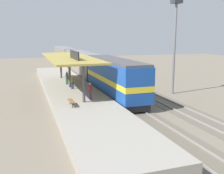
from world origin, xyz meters
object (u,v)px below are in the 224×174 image
object	(u,v)px
platform_bench	(71,101)
light_mast	(175,26)
person_boarding	(90,90)
passenger_carriage_rear	(65,56)
person_waiting	(67,77)
person_walking	(72,81)
passenger_carriage_front	(82,64)
locomotive	(114,78)

from	to	relation	value
platform_bench	light_mast	bearing A→B (deg)	20.59
light_mast	person_boarding	xyz separation A→B (m)	(-11.54, -3.29, -6.54)
platform_bench	passenger_carriage_rear	distance (m)	44.43
person_waiting	person_walking	size ratio (longest dim) A/B	1.00
platform_bench	passenger_carriage_front	world-z (taller)	passenger_carriage_front
light_mast	person_boarding	world-z (taller)	light_mast
locomotive	passenger_carriage_front	distance (m)	18.00
passenger_carriage_front	person_waiting	bearing A→B (deg)	-110.72
passenger_carriage_front	person_walking	size ratio (longest dim) A/B	11.70
person_boarding	person_waiting	bearing A→B (deg)	95.61
locomotive	light_mast	xyz separation A→B (m)	(7.80, -0.03, 5.99)
passenger_carriage_front	passenger_carriage_rear	bearing A→B (deg)	90.00
person_waiting	platform_bench	bearing A→B (deg)	-97.12
passenger_carriage_front	person_boarding	size ratio (longest dim) A/B	11.70
locomotive	person_walking	distance (m)	5.19
locomotive	person_waiting	world-z (taller)	locomotive
passenger_carriage_front	light_mast	bearing A→B (deg)	-66.60
platform_bench	passenger_carriage_rear	world-z (taller)	passenger_carriage_rear
locomotive	person_waiting	bearing A→B (deg)	128.80
locomotive	person_boarding	size ratio (longest dim) A/B	8.44
light_mast	person_boarding	size ratio (longest dim) A/B	6.84
light_mast	person_waiting	distance (m)	15.19
person_waiting	person_boarding	xyz separation A→B (m)	(0.89, -9.08, 0.00)
light_mast	person_walking	bearing A→B (deg)	168.41
passenger_carriage_rear	person_boarding	bearing A→B (deg)	-95.07
passenger_carriage_rear	person_walking	xyz separation A→B (m)	(-4.51, -36.30, -0.46)
passenger_carriage_rear	passenger_carriage_front	bearing A→B (deg)	-90.00
passenger_carriage_front	person_walking	xyz separation A→B (m)	(-4.51, -15.50, -0.46)
platform_bench	passenger_carriage_front	bearing A→B (deg)	75.51
passenger_carriage_front	locomotive	bearing A→B (deg)	-90.00
passenger_carriage_rear	light_mast	bearing A→B (deg)	-78.64
passenger_carriage_front	light_mast	distance (m)	20.56
person_walking	person_boarding	xyz separation A→B (m)	(0.77, -5.82, 0.00)
passenger_carriage_front	person_boarding	world-z (taller)	passenger_carriage_front
person_waiting	passenger_carriage_front	bearing A→B (deg)	69.28
passenger_carriage_rear	person_waiting	distance (m)	33.37
locomotive	person_walking	bearing A→B (deg)	151.03
platform_bench	light_mast	size ratio (longest dim) A/B	0.15
passenger_carriage_rear	light_mast	world-z (taller)	light_mast
passenger_carriage_rear	person_walking	distance (m)	36.58
locomotive	person_walking	xyz separation A→B (m)	(-4.51, 2.50, -0.56)
person_walking	platform_bench	bearing A→B (deg)	-100.91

